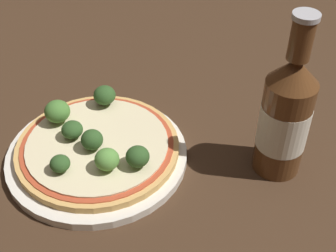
{
  "coord_description": "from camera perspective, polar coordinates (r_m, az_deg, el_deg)",
  "views": [
    {
      "loc": [
        0.24,
        -0.42,
        0.45
      ],
      "look_at": [
        0.09,
        0.01,
        0.06
      ],
      "focal_mm": 50.0,
      "sensor_mm": 36.0,
      "label": 1
    }
  ],
  "objects": [
    {
      "name": "ground_plane",
      "position": [
        0.66,
        -7.91,
        -2.89
      ],
      "size": [
        3.0,
        3.0,
        0.0
      ],
      "primitive_type": "plane",
      "color": "#3D2819"
    },
    {
      "name": "plate",
      "position": [
        0.65,
        -8.6,
        -3.53
      ],
      "size": [
        0.25,
        0.25,
        0.01
      ],
      "color": "silver",
      "rests_on": "ground_plane"
    },
    {
      "name": "pizza",
      "position": [
        0.64,
        -8.67,
        -2.44
      ],
      "size": [
        0.22,
        0.22,
        0.01
      ],
      "color": "tan",
      "rests_on": "plate"
    },
    {
      "name": "broccoli_floret_0",
      "position": [
        0.59,
        -3.73,
        -3.74
      ],
      "size": [
        0.03,
        0.03,
        0.03
      ],
      "color": "#6B8E51",
      "rests_on": "pizza"
    },
    {
      "name": "broccoli_floret_1",
      "position": [
        0.6,
        -13.03,
        -4.49
      ],
      "size": [
        0.03,
        0.03,
        0.02
      ],
      "color": "#6B8E51",
      "rests_on": "pizza"
    },
    {
      "name": "broccoli_floret_2",
      "position": [
        0.59,
        -7.45,
        -4.06
      ],
      "size": [
        0.03,
        0.03,
        0.03
      ],
      "color": "#6B8E51",
      "rests_on": "pizza"
    },
    {
      "name": "broccoli_floret_3",
      "position": [
        0.62,
        -8.96,
        -1.74
      ],
      "size": [
        0.03,
        0.03,
        0.03
      ],
      "color": "#6B8E51",
      "rests_on": "pizza"
    },
    {
      "name": "broccoli_floret_4",
      "position": [
        0.64,
        -11.6,
        -0.45
      ],
      "size": [
        0.03,
        0.03,
        0.02
      ],
      "color": "#6B8E51",
      "rests_on": "pizza"
    },
    {
      "name": "broccoli_floret_5",
      "position": [
        0.69,
        -7.75,
        3.73
      ],
      "size": [
        0.03,
        0.03,
        0.03
      ],
      "color": "#6B8E51",
      "rests_on": "pizza"
    },
    {
      "name": "broccoli_floret_6",
      "position": [
        0.67,
        -13.34,
        1.74
      ],
      "size": [
        0.04,
        0.04,
        0.03
      ],
      "color": "#6B8E51",
      "rests_on": "pizza"
    },
    {
      "name": "beer_bottle",
      "position": [
        0.6,
        14.1,
        1.16
      ],
      "size": [
        0.06,
        0.06,
        0.22
      ],
      "color": "#563319",
      "rests_on": "ground_plane"
    }
  ]
}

